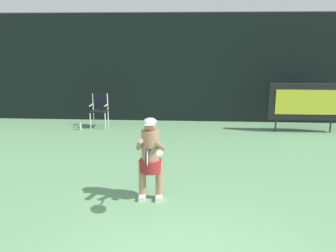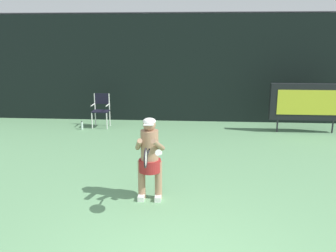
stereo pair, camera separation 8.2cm
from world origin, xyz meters
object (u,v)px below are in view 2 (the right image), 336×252
at_px(scoreboard, 307,102).
at_px(tennis_player, 150,156).
at_px(water_bottle, 82,126).
at_px(umpire_chair, 101,108).
at_px(tennis_racket, 146,158).

bearing_deg(scoreboard, tennis_player, -129.87).
xyz_separation_m(scoreboard, tennis_player, (-4.14, -4.95, -0.14)).
distance_m(scoreboard, water_bottle, 6.96).
distance_m(umpire_chair, tennis_racket, 6.29).
bearing_deg(scoreboard, water_bottle, -178.82).
relative_size(scoreboard, tennis_racket, 3.65).
distance_m(umpire_chair, water_bottle, 0.83).
bearing_deg(water_bottle, tennis_racket, -62.91).
bearing_deg(water_bottle, tennis_player, -60.04).
xyz_separation_m(scoreboard, umpire_chair, (-6.37, 0.24, -0.33)).
height_order(umpire_chair, tennis_player, tennis_player).
bearing_deg(umpire_chair, tennis_player, -66.72).
height_order(umpire_chair, tennis_racket, tennis_racket).
height_order(scoreboard, tennis_player, scoreboard).
relative_size(water_bottle, tennis_player, 0.18).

